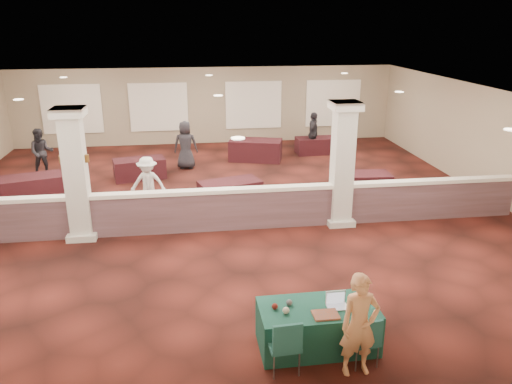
{
  "coord_description": "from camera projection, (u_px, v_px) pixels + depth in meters",
  "views": [
    {
      "loc": [
        -0.83,
        -13.22,
        5.1
      ],
      "look_at": [
        0.73,
        -2.0,
        1.15
      ],
      "focal_mm": 35.0,
      "sensor_mm": 36.0,
      "label": 1
    }
  ],
  "objects": [
    {
      "name": "ground",
      "position": [
        221.0,
        208.0,
        14.16
      ],
      "size": [
        16.0,
        16.0,
        0.0
      ],
      "primitive_type": "plane",
      "color": "#4E1913",
      "rests_on": "ground"
    },
    {
      "name": "wall_back",
      "position": [
        207.0,
        106.0,
        21.11
      ],
      "size": [
        16.0,
        0.04,
        3.2
      ],
      "primitive_type": "cube",
      "color": "gray",
      "rests_on": "ground"
    },
    {
      "name": "wall_front",
      "position": [
        264.0,
        319.0,
        6.15
      ],
      "size": [
        16.0,
        0.04,
        3.2
      ],
      "primitive_type": "cube",
      "color": "gray",
      "rests_on": "ground"
    },
    {
      "name": "wall_right",
      "position": [
        491.0,
        144.0,
        14.67
      ],
      "size": [
        0.04,
        16.0,
        3.2
      ],
      "primitive_type": "cube",
      "color": "gray",
      "rests_on": "ground"
    },
    {
      "name": "ceiling",
      "position": [
        218.0,
        95.0,
        13.1
      ],
      "size": [
        16.0,
        16.0,
        0.02
      ],
      "primitive_type": "cube",
      "color": "white",
      "rests_on": "wall_back"
    },
    {
      "name": "partition_wall",
      "position": [
        225.0,
        209.0,
        12.57
      ],
      "size": [
        15.6,
        0.28,
        1.1
      ],
      "color": "#4C3334",
      "rests_on": "ground"
    },
    {
      "name": "column_left",
      "position": [
        76.0,
        174.0,
        11.76
      ],
      "size": [
        0.72,
        0.72,
        3.2
      ],
      "color": "beige",
      "rests_on": "ground"
    },
    {
      "name": "column_right",
      "position": [
        342.0,
        163.0,
        12.6
      ],
      "size": [
        0.72,
        0.72,
        3.2
      ],
      "color": "beige",
      "rests_on": "ground"
    },
    {
      "name": "sconce_left",
      "position": [
        62.0,
        159.0,
        11.6
      ],
      "size": [
        0.12,
        0.12,
        0.18
      ],
      "color": "brown",
      "rests_on": "column_left"
    },
    {
      "name": "sconce_right",
      "position": [
        86.0,
        158.0,
        11.68
      ],
      "size": [
        0.12,
        0.12,
        0.18
      ],
      "color": "brown",
      "rests_on": "column_left"
    },
    {
      "name": "near_table",
      "position": [
        317.0,
        327.0,
        8.1
      ],
      "size": [
        1.9,
        0.97,
        0.73
      ],
      "primitive_type": "cube",
      "rotation": [
        0.0,
        0.0,
        0.01
      ],
      "color": "#0F392D",
      "rests_on": "ground"
    },
    {
      "name": "conf_chair_main",
      "position": [
        366.0,
        337.0,
        7.59
      ],
      "size": [
        0.47,
        0.48,
        0.86
      ],
      "rotation": [
        0.0,
        0.0,
        0.1
      ],
      "color": "#1D5257",
      "rests_on": "ground"
    },
    {
      "name": "conf_chair_side",
      "position": [
        285.0,
        342.0,
        7.4
      ],
      "size": [
        0.49,
        0.5,
        0.94
      ],
      "rotation": [
        0.0,
        0.0,
        0.06
      ],
      "color": "#1D5257",
      "rests_on": "ground"
    },
    {
      "name": "woman",
      "position": [
        359.0,
        325.0,
        7.35
      ],
      "size": [
        0.62,
        0.43,
        1.64
      ],
      "primitive_type": "imported",
      "rotation": [
        0.0,
        0.0,
        0.06
      ],
      "color": "#E7A664",
      "rests_on": "ground"
    },
    {
      "name": "far_table_front_left",
      "position": [
        30.0,
        189.0,
        14.66
      ],
      "size": [
        2.01,
        1.38,
        0.74
      ],
      "primitive_type": "cube",
      "rotation": [
        0.0,
        0.0,
        0.28
      ],
      "color": "black",
      "rests_on": "ground"
    },
    {
      "name": "far_table_front_center",
      "position": [
        230.0,
        193.0,
        14.36
      ],
      "size": [
        1.91,
        1.33,
        0.7
      ],
      "primitive_type": "cube",
      "rotation": [
        0.0,
        0.0,
        0.3
      ],
      "color": "black",
      "rests_on": "ground"
    },
    {
      "name": "far_table_front_right",
      "position": [
        362.0,
        184.0,
        15.13
      ],
      "size": [
        1.76,
        0.97,
        0.69
      ],
      "primitive_type": "cube",
      "rotation": [
        0.0,
        0.0,
        -0.08
      ],
      "color": "black",
      "rests_on": "ground"
    },
    {
      "name": "far_table_back_left",
      "position": [
        140.0,
        169.0,
        16.71
      ],
      "size": [
        1.81,
        1.18,
        0.68
      ],
      "primitive_type": "cube",
      "rotation": [
        0.0,
        0.0,
        0.22
      ],
      "color": "black",
      "rests_on": "ground"
    },
    {
      "name": "far_table_back_center",
      "position": [
        256.0,
        150.0,
        18.86
      ],
      "size": [
        2.13,
        1.47,
        0.78
      ],
      "primitive_type": "cube",
      "rotation": [
        0.0,
        0.0,
        -0.29
      ],
      "color": "black",
      "rests_on": "ground"
    },
    {
      "name": "far_table_back_right",
      "position": [
        316.0,
        146.0,
        19.83
      ],
      "size": [
        1.61,
        0.85,
        0.64
      ],
      "primitive_type": "cube",
      "rotation": [
        0.0,
        0.0,
        0.03
      ],
      "color": "black",
      "rests_on": "ground"
    },
    {
      "name": "attendee_a",
      "position": [
        42.0,
        152.0,
        16.88
      ],
      "size": [
        0.85,
        0.57,
        1.63
      ],
      "primitive_type": "imported",
      "rotation": [
        0.0,
        0.0,
        0.18
      ],
      "color": "black",
      "rests_on": "ground"
    },
    {
      "name": "attendee_b",
      "position": [
        148.0,
        184.0,
        13.83
      ],
      "size": [
        1.03,
        0.58,
        1.53
      ],
      "primitive_type": "imported",
      "rotation": [
        0.0,
        0.0,
        -0.14
      ],
      "color": "beige",
      "rests_on": "ground"
    },
    {
      "name": "attendee_c",
      "position": [
        313.0,
        134.0,
        19.5
      ],
      "size": [
        0.82,
        1.09,
        1.68
      ],
      "primitive_type": "imported",
      "rotation": [
        0.0,
        0.0,
        1.17
      ],
      "color": "black",
      "rests_on": "ground"
    },
    {
      "name": "attendee_d",
      "position": [
        186.0,
        145.0,
        17.69
      ],
      "size": [
        0.88,
        0.53,
        1.71
      ],
      "primitive_type": "imported",
      "rotation": [
        0.0,
        0.0,
        3.05
      ],
      "color": "black",
      "rests_on": "ground"
    },
    {
      "name": "laptop_base",
      "position": [
        337.0,
        307.0,
        7.97
      ],
      "size": [
        0.33,
        0.23,
        0.02
      ],
      "primitive_type": "cube",
      "rotation": [
        0.0,
        0.0,
        0.01
      ],
      "color": "silver",
      "rests_on": "near_table"
    },
    {
      "name": "laptop_screen",
      "position": [
        336.0,
        297.0,
        8.04
      ],
      "size": [
        0.33,
        0.01,
        0.22
      ],
      "primitive_type": "cube",
      "rotation": [
        0.0,
        0.0,
        0.01
      ],
      "color": "silver",
      "rests_on": "near_table"
    },
    {
      "name": "screen_glow",
      "position": [
        336.0,
        298.0,
        8.04
      ],
      "size": [
        0.3,
        0.01,
        0.19
      ],
      "primitive_type": "cube",
      "rotation": [
        0.0,
        0.0,
        0.01
      ],
      "color": "#D1E0FB",
      "rests_on": "near_table"
    },
    {
      "name": "knitting",
      "position": [
        326.0,
        315.0,
        7.75
      ],
      "size": [
        0.4,
        0.3,
        0.03
      ],
      "primitive_type": "cube",
      "rotation": [
        0.0,
        0.0,
        0.01
      ],
      "color": "#A8411A",
      "rests_on": "near_table"
    },
    {
      "name": "yarn_cream",
      "position": [
        286.0,
        310.0,
        7.79
      ],
      "size": [
        0.11,
        0.11,
        0.11
      ],
      "primitive_type": "sphere",
      "color": "beige",
      "rests_on": "near_table"
    },
    {
      "name": "yarn_red",
      "position": [
        275.0,
        306.0,
        7.91
      ],
      "size": [
        0.1,
        0.1,
        0.1
      ],
      "primitive_type": "sphere",
      "color": "maroon",
      "rests_on": "near_table"
    },
    {
      "name": "yarn_grey",
      "position": [
        289.0,
        303.0,
        8.01
      ],
      "size": [
        0.1,
        0.1,
        0.1
      ],
      "primitive_type": "sphere",
      "color": "#4F4F55",
      "rests_on": "near_table"
    },
    {
      "name": "scissors",
      "position": [
        363.0,
        313.0,
        7.81
      ],
      "size": [
        0.12,
        0.03,
        0.01
      ],
      "primitive_type": "cube",
      "rotation": [
        0.0,
        0.0,
        0.01
      ],
      "color": "#B32513",
      "rests_on": "near_table"
    }
  ]
}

